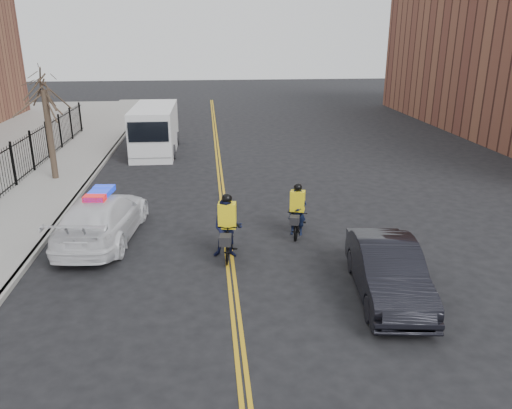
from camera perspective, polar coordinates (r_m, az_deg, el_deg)
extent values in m
plane|color=black|center=(14.58, -2.89, -7.62)|extent=(120.00, 120.00, 0.00)
cube|color=#C19316|center=(22.01, -4.16, 1.80)|extent=(0.10, 60.00, 0.01)
cube|color=#C19316|center=(22.01, -3.75, 1.81)|extent=(0.10, 60.00, 0.01)
cube|color=gray|center=(23.05, -22.94, 1.28)|extent=(3.00, 60.00, 0.15)
cube|color=gray|center=(22.64, -19.32, 1.43)|extent=(0.20, 60.00, 0.15)
cylinder|color=#33271E|center=(24.46, -22.49, 7.34)|extent=(0.28, 0.28, 4.00)
imported|color=white|center=(17.16, -17.17, -1.46)|extent=(2.69, 5.48, 1.54)
cube|color=#0C26CC|center=(16.89, -17.45, 1.23)|extent=(0.78, 1.47, 0.16)
imported|color=black|center=(13.42, 14.83, -7.31)|extent=(2.05, 4.57, 1.46)
cube|color=white|center=(29.18, -11.48, 8.41)|extent=(2.29, 6.10, 2.59)
cube|color=white|center=(26.65, -12.00, 6.88)|extent=(2.20, 0.92, 1.35)
cube|color=black|center=(26.07, -12.21, 8.11)|extent=(2.03, 0.13, 1.01)
cylinder|color=black|center=(27.75, -13.93, 5.78)|extent=(0.29, 0.79, 0.79)
cylinder|color=black|center=(27.51, -9.50, 5.97)|extent=(0.29, 0.79, 0.79)
cylinder|color=black|center=(31.24, -13.01, 7.32)|extent=(0.29, 0.79, 0.79)
cylinder|color=black|center=(31.02, -9.06, 7.49)|extent=(0.29, 0.79, 0.79)
imported|color=black|center=(16.99, 4.70, -1.86)|extent=(1.17, 1.95, 0.97)
imported|color=black|center=(16.87, 4.73, -0.76)|extent=(0.70, 0.56, 1.66)
cube|color=yellow|center=(16.74, 4.76, 0.41)|extent=(0.55, 0.45, 0.70)
sphere|color=black|center=(16.60, 4.81, 1.96)|extent=(0.28, 0.28, 0.28)
cube|color=black|center=(16.29, 4.42, -1.78)|extent=(0.39, 0.42, 0.26)
imported|color=black|center=(15.28, -3.27, -3.83)|extent=(0.82, 2.06, 1.20)
imported|color=black|center=(15.15, -3.29, -2.69)|extent=(0.99, 0.82, 1.86)
cube|color=yellow|center=(15.00, -3.32, -1.24)|extent=(0.57, 0.43, 0.78)
sphere|color=black|center=(14.83, -3.36, 0.68)|extent=(0.31, 0.31, 0.31)
cube|color=black|center=(14.52, -3.53, -4.07)|extent=(0.38, 0.43, 0.29)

